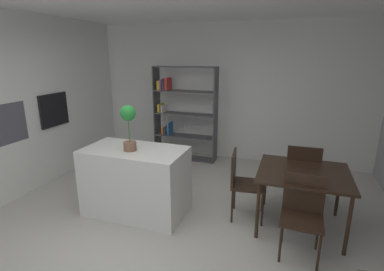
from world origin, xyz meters
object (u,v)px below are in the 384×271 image
(dining_table, at_px, (303,177))
(dining_chair_island_side, at_px, (242,179))
(built_in_oven, at_px, (54,110))
(dining_chair_far, at_px, (302,172))
(open_bookshelf, at_px, (181,111))
(dining_chair_near, at_px, (303,208))
(kitchen_island, at_px, (136,181))
(potted_plant_on_island, at_px, (129,123))

(dining_table, relative_size, dining_chair_island_side, 1.18)
(dining_table, bearing_deg, built_in_oven, 176.16)
(built_in_oven, xyz_separation_m, dining_chair_far, (4.09, 0.23, -0.68))
(open_bookshelf, xyz_separation_m, dining_chair_near, (2.39, -2.44, -0.48))
(kitchen_island, distance_m, open_bookshelf, 2.36)
(kitchen_island, bearing_deg, dining_chair_island_side, 14.20)
(kitchen_island, bearing_deg, potted_plant_on_island, -107.70)
(open_bookshelf, distance_m, dining_chair_island_side, 2.56)
(dining_table, relative_size, dining_chair_far, 1.14)
(dining_chair_near, bearing_deg, dining_chair_island_side, 147.62)
(open_bookshelf, distance_m, dining_table, 3.08)
(built_in_oven, relative_size, kitchen_island, 0.44)
(dining_table, bearing_deg, dining_chair_far, 89.57)
(dining_chair_far, distance_m, dining_chair_near, 1.03)
(dining_chair_near, bearing_deg, built_in_oven, 170.23)
(dining_table, distance_m, dining_chair_near, 0.54)
(built_in_oven, bearing_deg, dining_table, -3.84)
(open_bookshelf, height_order, dining_chair_near, open_bookshelf)
(potted_plant_on_island, distance_m, dining_chair_near, 2.32)
(dining_table, bearing_deg, dining_chair_near, -89.77)
(built_in_oven, relative_size, dining_chair_near, 0.67)
(kitchen_island, bearing_deg, dining_chair_near, -4.05)
(dining_chair_near, bearing_deg, dining_table, 91.43)
(built_in_oven, xyz_separation_m, dining_table, (4.08, -0.27, -0.54))
(dining_chair_island_side, bearing_deg, dining_table, -95.44)
(built_in_oven, relative_size, dining_chair_far, 0.63)
(built_in_oven, distance_m, kitchen_island, 2.16)
(built_in_oven, bearing_deg, dining_chair_island_side, -4.90)
(dining_chair_far, bearing_deg, dining_chair_island_side, 32.02)
(kitchen_island, distance_m, dining_table, 2.21)
(open_bookshelf, relative_size, dining_chair_far, 2.00)
(built_in_oven, bearing_deg, kitchen_island, -18.43)
(kitchen_island, relative_size, potted_plant_on_island, 2.27)
(kitchen_island, xyz_separation_m, potted_plant_on_island, (-0.02, -0.06, 0.84))
(kitchen_island, xyz_separation_m, dining_table, (2.16, 0.37, 0.22))
(dining_table, xyz_separation_m, dining_chair_near, (0.00, -0.52, -0.16))
(dining_table, xyz_separation_m, dining_chair_far, (0.00, 0.51, -0.13))
(open_bookshelf, distance_m, dining_chair_far, 2.81)
(open_bookshelf, bearing_deg, potted_plant_on_island, -85.06)
(built_in_oven, distance_m, dining_chair_far, 4.15)
(potted_plant_on_island, bearing_deg, built_in_oven, 159.68)
(kitchen_island, height_order, dining_chair_far, dining_chair_far)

